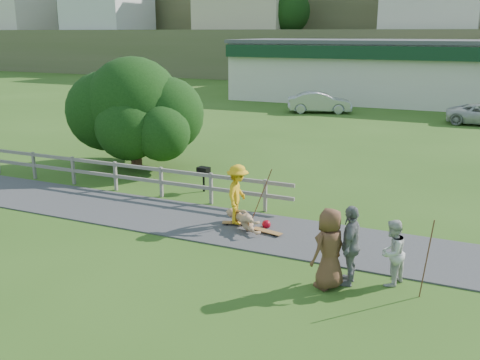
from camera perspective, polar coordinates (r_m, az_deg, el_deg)
The scene contains 18 objects.
ground at distance 15.82m, azimuth -8.57°, elevation -5.91°, with size 260.00×260.00×0.00m, color #2F5418.
path at distance 17.01m, azimuth -5.86°, elevation -4.19°, with size 34.00×3.00×0.04m, color #39393C.
fence at distance 20.75m, azimuth -14.53°, elevation 1.05°, with size 15.05×0.10×1.10m.
strip_mall at distance 47.54m, azimuth 19.54°, elevation 10.85°, with size 32.50×10.75×5.10m.
skater_rider at distance 16.12m, azimuth -0.25°, elevation -1.87°, with size 1.18×0.68×1.82m, color gold.
skater_fallen at distance 16.03m, azimuth 0.37°, elevation -4.25°, with size 1.71×0.41×0.62m, color tan.
spectator_a at distance 12.98m, azimuth 15.89°, elevation -7.47°, with size 0.77×0.60×1.59m, color beige.
spectator_b at distance 12.73m, azimuth 11.72°, elevation -6.82°, with size 1.13×0.47×1.93m, color slate.
spectator_c at distance 12.46m, azimuth 9.50°, elevation -7.24°, with size 0.94×0.61×1.91m, color brown.
car_silver at distance 39.88m, azimuth 8.48°, elevation 8.19°, with size 1.61×4.61×1.52m, color #A7A8AF.
tree at distance 23.73m, azimuth -11.16°, elevation 5.55°, with size 6.58×6.58×3.49m, color black, non-canonical shape.
bbq at distance 19.81m, azimuth -3.89°, elevation 0.07°, with size 0.43×0.33×0.93m, color black, non-canonical shape.
longboard_rider at distance 16.40m, azimuth -0.25°, elevation -4.74°, with size 0.94×0.23×0.10m, color olive, non-canonical shape.
longboard_fallen at distance 15.74m, azimuth 2.90°, elevation -5.64°, with size 0.94×0.23×0.10m, color olive, non-canonical shape.
helmet at distance 16.18m, azimuth 2.82°, elevation -4.75°, with size 0.27×0.27×0.27m, color #A20616.
pole_rider at distance 16.23m, azimuth 2.26°, elevation -1.57°, with size 0.03×0.03×1.93m, color #563222.
pole_spec_left at distance 13.01m, azimuth 11.66°, elevation -6.82°, with size 0.03×0.03×1.71m, color #563222.
pole_spec_right at distance 12.51m, azimuth 19.29°, elevation -7.98°, with size 0.03×0.03×1.86m, color #563222.
Camera 1 is at (8.10, -12.32, 5.73)m, focal length 40.00 mm.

